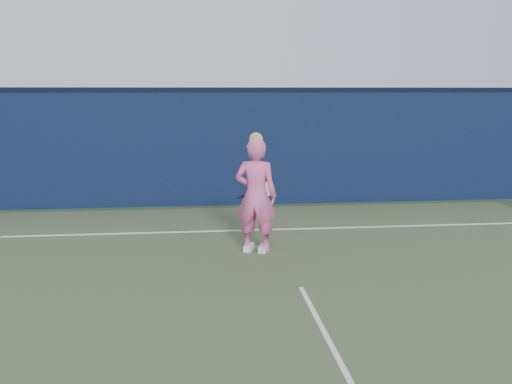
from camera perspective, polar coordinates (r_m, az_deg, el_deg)
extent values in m
plane|color=#2B4027|center=(6.26, 6.50, -13.27)|extent=(80.00, 80.00, 0.00)
cube|color=#0C1737|center=(12.22, 0.04, 4.61)|extent=(24.00, 0.40, 2.50)
cube|color=black|center=(12.15, 0.04, 10.72)|extent=(24.00, 0.42, 0.10)
imported|color=pink|center=(8.50, 0.00, -0.37)|extent=(0.77, 0.62, 1.82)
sphere|color=tan|center=(8.37, 0.00, 5.54)|extent=(0.22, 0.22, 0.22)
cube|color=white|center=(8.68, 0.78, -5.98)|extent=(0.20, 0.30, 0.10)
cube|color=white|center=(8.73, -0.77, -5.88)|extent=(0.20, 0.30, 0.10)
torus|color=black|center=(8.98, 0.94, 0.25)|extent=(0.34, 0.17, 0.34)
torus|color=#D3C913|center=(8.98, 0.94, 0.25)|extent=(0.27, 0.13, 0.28)
cylinder|color=beige|center=(8.98, 0.94, 0.25)|extent=(0.27, 0.12, 0.28)
cylinder|color=black|center=(8.97, -0.68, -0.21)|extent=(0.31, 0.09, 0.11)
cylinder|color=black|center=(8.96, -1.59, -0.50)|extent=(0.14, 0.07, 0.07)
cube|color=white|center=(9.99, 1.55, -3.98)|extent=(11.00, 0.08, 0.01)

